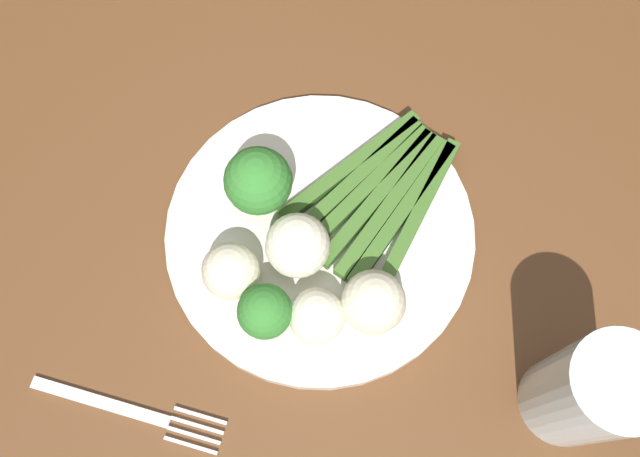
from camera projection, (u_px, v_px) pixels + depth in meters
ground_plane at (313, 355)px, 1.31m from camera, size 6.00×6.00×0.02m
dining_table at (307, 246)px, 0.71m from camera, size 1.46×0.98×0.72m
plate at (320, 233)px, 0.61m from camera, size 0.27×0.27×0.01m
asparagus_bundle at (380, 195)px, 0.61m from camera, size 0.17×0.12×0.01m
broccoli_front at (265, 312)px, 0.55m from camera, size 0.04×0.04×0.05m
broccoli_right at (258, 182)px, 0.58m from camera, size 0.06×0.06×0.07m
cauliflower_back at (374, 302)px, 0.55m from camera, size 0.05×0.05×0.05m
cauliflower_near_center at (231, 271)px, 0.57m from camera, size 0.05×0.05×0.05m
cauliflower_front_left at (317, 316)px, 0.55m from camera, size 0.05×0.05×0.05m
cauliflower_back_right at (298, 245)px, 0.57m from camera, size 0.05×0.05×0.05m
fork at (130, 411)px, 0.56m from camera, size 0.06×0.16×0.00m
water_glass at (589, 392)px, 0.51m from camera, size 0.07×0.07×0.13m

